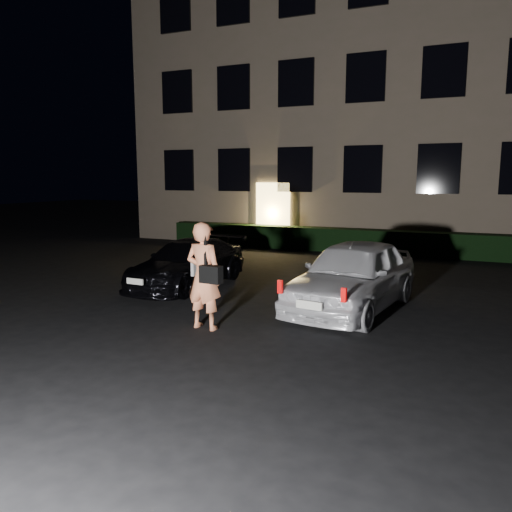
% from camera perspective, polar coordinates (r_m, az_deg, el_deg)
% --- Properties ---
extents(ground, '(80.00, 80.00, 0.00)m').
position_cam_1_polar(ground, '(8.80, -3.05, -9.01)').
color(ground, black).
rests_on(ground, ground).
extents(building, '(20.00, 8.11, 12.00)m').
position_cam_1_polar(building, '(23.02, 14.43, 16.93)').
color(building, '#6E624F').
rests_on(building, ground).
extents(hedge, '(15.00, 0.70, 0.85)m').
position_cam_1_polar(hedge, '(18.52, 11.56, 1.71)').
color(hedge, black).
rests_on(hedge, ground).
extents(sedan, '(1.77, 4.09, 1.15)m').
position_cam_1_polar(sedan, '(12.65, -7.82, -0.83)').
color(sedan, black).
rests_on(sedan, ground).
extents(hatch, '(2.30, 4.45, 1.45)m').
position_cam_1_polar(hatch, '(10.48, 11.05, -2.15)').
color(hatch, silver).
rests_on(hatch, ground).
extents(man, '(0.81, 0.53, 1.95)m').
position_cam_1_polar(man, '(8.97, -5.95, -2.25)').
color(man, '#F28B5C').
rests_on(man, ground).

